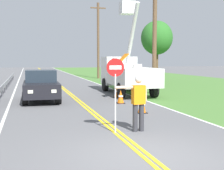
# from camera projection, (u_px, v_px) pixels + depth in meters

# --- Properties ---
(ground_plane) EXTENTS (160.00, 160.00, 0.00)m
(ground_plane) POSITION_uv_depth(u_px,v_px,m) (145.00, 156.00, 7.43)
(ground_plane) COLOR #5B5B5E
(grass_verge_right) EXTENTS (16.00, 110.00, 0.01)m
(grass_verge_right) POSITION_uv_depth(u_px,v_px,m) (182.00, 83.00, 29.70)
(grass_verge_right) COLOR #477533
(grass_verge_right) RESTS_ON ground
(centerline_yellow_left) EXTENTS (0.11, 110.00, 0.01)m
(centerline_yellow_left) POSITION_uv_depth(u_px,v_px,m) (59.00, 86.00, 26.63)
(centerline_yellow_left) COLOR yellow
(centerline_yellow_left) RESTS_ON ground
(centerline_yellow_right) EXTENTS (0.11, 110.00, 0.01)m
(centerline_yellow_right) POSITION_uv_depth(u_px,v_px,m) (61.00, 86.00, 26.68)
(centerline_yellow_right) COLOR yellow
(centerline_yellow_right) RESTS_ON ground
(edge_line_right) EXTENTS (0.12, 110.00, 0.01)m
(edge_line_right) POSITION_uv_depth(u_px,v_px,m) (101.00, 85.00, 27.60)
(edge_line_right) COLOR silver
(edge_line_right) RESTS_ON ground
(edge_line_left) EXTENTS (0.12, 110.00, 0.01)m
(edge_line_left) POSITION_uv_depth(u_px,v_px,m) (16.00, 87.00, 25.71)
(edge_line_left) COLOR silver
(edge_line_left) RESTS_ON ground
(flagger_worker) EXTENTS (1.09, 0.26, 1.83)m
(flagger_worker) POSITION_uv_depth(u_px,v_px,m) (138.00, 99.00, 9.85)
(flagger_worker) COLOR #2D2D33
(flagger_worker) RESTS_ON ground
(stop_sign_paddle) EXTENTS (0.56, 0.04, 2.33)m
(stop_sign_paddle) POSITION_uv_depth(u_px,v_px,m) (115.00, 79.00, 9.54)
(stop_sign_paddle) COLOR silver
(stop_sign_paddle) RESTS_ON ground
(utility_bucket_truck) EXTENTS (2.83, 6.87, 6.01)m
(utility_bucket_truck) POSITION_uv_depth(u_px,v_px,m) (126.00, 72.00, 20.75)
(utility_bucket_truck) COLOR silver
(utility_bucket_truck) RESTS_ON ground
(oncoming_sedan_nearest) EXTENTS (1.97, 4.13, 1.70)m
(oncoming_sedan_nearest) POSITION_uv_depth(u_px,v_px,m) (41.00, 86.00, 16.91)
(oncoming_sedan_nearest) COLOR black
(oncoming_sedan_nearest) RESTS_ON ground
(utility_pole_near) EXTENTS (1.80, 0.28, 7.80)m
(utility_pole_near) POSITION_uv_depth(u_px,v_px,m) (155.00, 32.00, 20.13)
(utility_pole_near) COLOR brown
(utility_pole_near) RESTS_ON ground
(utility_pole_mid) EXTENTS (1.80, 0.28, 8.81)m
(utility_pole_mid) POSITION_uv_depth(u_px,v_px,m) (98.00, 39.00, 36.37)
(utility_pole_mid) COLOR brown
(utility_pole_mid) RESTS_ON ground
(traffic_cone_lead) EXTENTS (0.40, 0.40, 0.70)m
(traffic_cone_lead) POSITION_uv_depth(u_px,v_px,m) (142.00, 105.00, 13.24)
(traffic_cone_lead) COLOR orange
(traffic_cone_lead) RESTS_ON ground
(traffic_cone_mid) EXTENTS (0.40, 0.40, 0.70)m
(traffic_cone_mid) POSITION_uv_depth(u_px,v_px,m) (121.00, 97.00, 16.11)
(traffic_cone_mid) COLOR orange
(traffic_cone_mid) RESTS_ON ground
(traffic_cone_tail) EXTENTS (0.40, 0.40, 0.70)m
(traffic_cone_tail) POSITION_uv_depth(u_px,v_px,m) (117.00, 92.00, 18.52)
(traffic_cone_tail) COLOR orange
(traffic_cone_tail) RESTS_ON ground
(guardrail_left_shoulder) EXTENTS (0.10, 32.00, 0.71)m
(guardrail_left_shoulder) POSITION_uv_depth(u_px,v_px,m) (4.00, 86.00, 20.14)
(guardrail_left_shoulder) COLOR #9EA0A3
(guardrail_left_shoulder) RESTS_ON ground
(roadside_tree_verge) EXTENTS (3.00, 3.00, 5.90)m
(roadside_tree_verge) POSITION_uv_depth(u_px,v_px,m) (157.00, 38.00, 29.39)
(roadside_tree_verge) COLOR brown
(roadside_tree_verge) RESTS_ON ground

